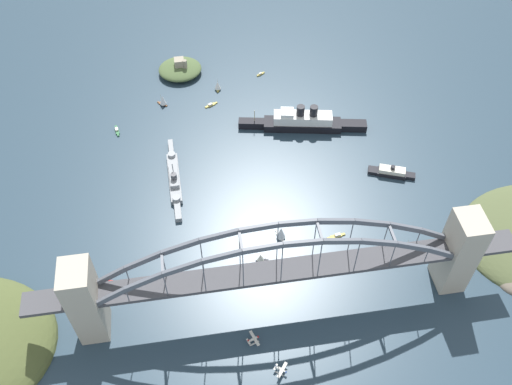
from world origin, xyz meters
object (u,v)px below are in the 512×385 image
object	(u,v)px
small_boat_1	(405,245)
small_boat_5	(115,284)
ocean_liner	(303,122)
harbor_ferry_steamer	(391,172)
naval_cruiser	(174,178)
fort_island_mid_harbor	(180,69)
small_boat_3	(281,233)
small_boat_8	(211,105)
small_boat_6	(337,236)
channel_marker_buoy	(210,276)
small_boat_7	(261,74)
small_boat_4	(261,258)
harbor_arch_bridge	(278,274)
small_boat_2	(117,131)
small_boat_9	(163,100)
seaplane_second_in_formation	(281,370)
seaplane_taxiing_near_bridge	(253,340)
small_boat_0	(218,86)

from	to	relation	value
small_boat_1	small_boat_5	bearing A→B (deg)	179.40
ocean_liner	harbor_ferry_steamer	bearing A→B (deg)	-48.17
naval_cruiser	fort_island_mid_harbor	size ratio (longest dim) A/B	2.12
small_boat_3	small_boat_8	bearing A→B (deg)	102.91
small_boat_6	channel_marker_buoy	xyz separation A→B (m)	(-84.13, -17.77, 0.33)
small_boat_3	small_boat_7	xyz separation A→B (m)	(14.19, 170.44, -4.77)
small_boat_3	small_boat_7	bearing A→B (deg)	85.24
fort_island_mid_harbor	small_boat_4	bearing A→B (deg)	-79.48
naval_cruiser	small_boat_7	distance (m)	135.59
harbor_arch_bridge	naval_cruiser	size ratio (longest dim) A/B	3.57
small_boat_2	small_boat_8	size ratio (longest dim) A/B	1.14
small_boat_4	small_boat_5	bearing A→B (deg)	-178.06
harbor_ferry_steamer	small_boat_1	xyz separation A→B (m)	(-12.09, -63.46, 1.63)
harbor_ferry_steamer	small_boat_5	xyz separation A→B (m)	(-193.10, -61.55, -1.81)
harbor_ferry_steamer	small_boat_2	world-z (taller)	harbor_ferry_steamer
small_boat_6	small_boat_9	xyz separation A→B (m)	(-104.89, 148.34, 4.13)
naval_cruiser	ocean_liner	bearing A→B (deg)	21.82
harbor_arch_bridge	seaplane_second_in_formation	distance (m)	51.73
harbor_arch_bridge	small_boat_2	world-z (taller)	harbor_arch_bridge
small_boat_7	small_boat_3	bearing A→B (deg)	-94.76
small_boat_3	naval_cruiser	bearing A→B (deg)	137.09
ocean_liner	small_boat_5	size ratio (longest dim) A/B	11.65
small_boat_1	small_boat_3	xyz separation A→B (m)	(-75.50, 20.77, 1.21)
small_boat_1	small_boat_5	xyz separation A→B (m)	(-181.01, 1.91, -3.45)
harbor_ferry_steamer	small_boat_7	world-z (taller)	harbor_ferry_steamer
harbor_arch_bridge	small_boat_1	xyz separation A→B (m)	(86.41, 25.44, -27.31)
small_boat_5	small_boat_6	bearing A→B (deg)	5.79
naval_cruiser	seaplane_taxiing_near_bridge	world-z (taller)	naval_cruiser
seaplane_taxiing_near_bridge	small_boat_5	xyz separation A→B (m)	(-77.20, 49.74, -1.35)
small_boat_0	small_boat_8	size ratio (longest dim) A/B	0.89
small_boat_0	small_boat_3	xyz separation A→B (m)	(23.68, -156.13, 1.18)
small_boat_6	small_boat_8	world-z (taller)	small_boat_6
harbor_ferry_steamer	small_boat_8	size ratio (longest dim) A/B	3.12
small_boat_5	small_boat_1	bearing A→B (deg)	-0.60
small_boat_1	harbor_arch_bridge	bearing A→B (deg)	-163.60
naval_cruiser	small_boat_5	bearing A→B (deg)	-117.18
fort_island_mid_harbor	small_boat_2	distance (m)	83.61
fort_island_mid_harbor	seaplane_second_in_formation	bearing A→B (deg)	-82.37
channel_marker_buoy	seaplane_taxiing_near_bridge	bearing A→B (deg)	-66.81
naval_cruiser	harbor_ferry_steamer	world-z (taller)	naval_cruiser
fort_island_mid_harbor	small_boat_7	distance (m)	68.06
channel_marker_buoy	small_boat_1	bearing A→B (deg)	0.70
seaplane_second_in_formation	small_boat_8	world-z (taller)	seaplane_second_in_formation
seaplane_second_in_formation	small_boat_3	xyz separation A→B (m)	(16.26, 88.28, 3.53)
harbor_arch_bridge	harbor_ferry_steamer	xyz separation A→B (m)	(98.50, 88.90, -28.94)
naval_cruiser	small_boat_7	xyz separation A→B (m)	(79.05, 110.14, -2.12)
seaplane_taxiing_near_bridge	seaplane_second_in_formation	distance (m)	23.07
ocean_liner	small_boat_6	distance (m)	105.23
harbor_arch_bridge	small_boat_9	bearing A→B (deg)	106.97
harbor_ferry_steamer	small_boat_0	size ratio (longest dim) A/B	3.52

